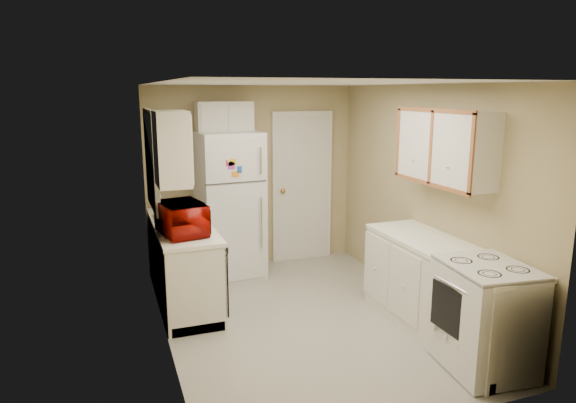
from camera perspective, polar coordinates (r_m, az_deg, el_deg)
name	(u,v)px	position (r m, az deg, el deg)	size (l,w,h in m)	color
floor	(304,318)	(5.50, 1.81, -12.85)	(3.80, 3.80, 0.00)	#B5B2A9
ceiling	(306,83)	(4.98, 2.00, 13.01)	(3.80, 3.80, 0.00)	white
wall_left	(162,218)	(4.78, -13.88, -1.81)	(3.80, 3.80, 0.00)	tan
wall_right	(425,197)	(5.77, 14.94, 0.50)	(3.80, 3.80, 0.00)	tan
wall_back	(252,177)	(6.88, -3.97, 2.73)	(2.80, 2.80, 0.00)	tan
wall_front	(412,267)	(3.48, 13.64, -7.06)	(2.80, 2.80, 0.00)	tan
left_counter	(183,263)	(5.89, -11.55, -6.67)	(0.60, 1.80, 0.90)	silver
dishwasher	(221,274)	(5.36, -7.51, -7.97)	(0.03, 0.58, 0.72)	black
sink	(180,224)	(5.91, -11.93, -2.45)	(0.54, 0.74, 0.16)	gray
microwave	(182,220)	(5.30, -11.66, -2.02)	(0.33, 0.59, 0.39)	#9A0A03
soap_bottle	(171,207)	(6.16, -12.84, -0.57)	(0.08, 0.09, 0.19)	white
window_blinds	(152,160)	(5.74, -14.83, 4.51)	(0.10, 0.98, 1.08)	silver
upper_cabinet_left	(172,149)	(4.91, -12.77, 5.72)	(0.30, 0.45, 0.70)	silver
refrigerator	(229,205)	(6.51, -6.57, -0.38)	(0.76, 0.74, 1.84)	silver
cabinet_over_fridge	(224,118)	(6.55, -7.12, 9.23)	(0.70, 0.30, 0.40)	silver
interior_door	(302,188)	(7.09, 1.59, 1.57)	(0.86, 0.06, 2.08)	silver
right_counter	(442,292)	(5.19, 16.78, -9.59)	(0.60, 2.00, 0.90)	silver
stove	(484,317)	(4.72, 20.98, -11.87)	(0.63, 0.77, 0.94)	silver
upper_cabinet_right	(445,147)	(5.19, 17.07, 5.82)	(0.30, 1.20, 0.70)	silver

